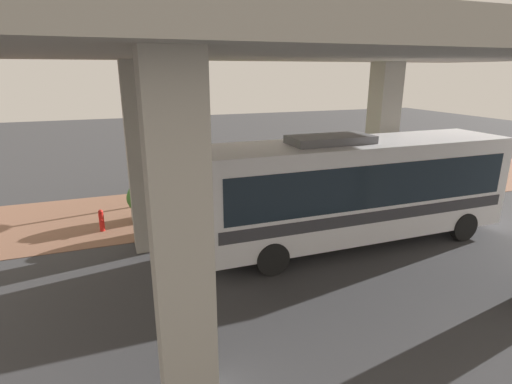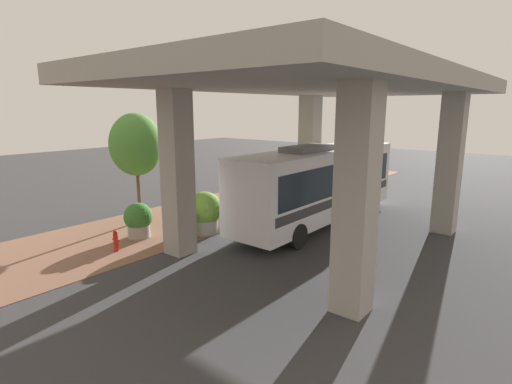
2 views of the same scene
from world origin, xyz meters
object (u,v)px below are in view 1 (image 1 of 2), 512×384
fire_hydrant (102,220)px  planter_back (169,212)px  bus (356,186)px  street_tree_near (167,119)px  planter_extra (142,201)px  planter_middle (207,204)px  planter_front (290,191)px

fire_hydrant → planter_back: 2.55m
bus → planter_back: bearing=-117.9°
street_tree_near → planter_extra: bearing=-36.1°
bus → street_tree_near: bearing=-142.9°
bus → street_tree_near: 8.66m
fire_hydrant → planter_back: bearing=67.8°
fire_hydrant → street_tree_near: bearing=132.4°
planter_extra → street_tree_near: (-2.00, 1.46, 2.94)m
bus → street_tree_near: (-6.77, -5.13, 1.67)m
fire_hydrant → planter_back: size_ratio=0.53×
planter_back → street_tree_near: bearing=169.8°
bus → planter_middle: 5.46m
planter_front → planter_back: 5.24m
fire_hydrant → planter_front: bearing=88.3°
planter_front → planter_middle: (0.70, -3.75, 0.08)m
fire_hydrant → street_tree_near: 5.22m
planter_middle → planter_extra: bearing=-126.6°
planter_front → street_tree_near: bearing=-123.2°
planter_middle → planter_back: size_ratio=1.16×
planter_middle → street_tree_near: size_ratio=0.36×
planter_back → planter_extra: 1.88m
planter_front → planter_extra: (-0.96, -5.99, -0.07)m
fire_hydrant → planter_back: (0.95, 2.34, 0.36)m
bus → fire_hydrant: (-4.03, -8.13, -1.61)m
bus → planter_front: size_ratio=6.14×
fire_hydrant → planter_middle: bearing=76.4°
planter_front → fire_hydrant: bearing=-91.7°
fire_hydrant → planter_middle: planter_middle is taller
fire_hydrant → planter_extra: size_ratio=0.56×
planter_extra → bus: bearing=54.1°
bus → planter_back: size_ratio=6.73×
planter_middle → street_tree_near: bearing=-168.0°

